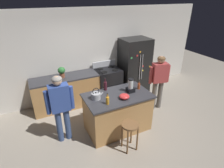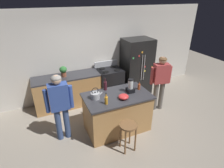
% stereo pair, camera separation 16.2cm
% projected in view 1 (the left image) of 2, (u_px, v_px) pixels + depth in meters
% --- Properties ---
extents(ground_plane, '(14.00, 14.00, 0.00)m').
position_uv_depth(ground_plane, '(117.00, 128.00, 4.58)').
color(ground_plane, '#9E9384').
extents(back_wall, '(8.00, 0.10, 2.70)m').
position_uv_depth(back_wall, '(88.00, 55.00, 5.55)').
color(back_wall, silver).
rests_on(back_wall, ground_plane).
extents(kitchen_island, '(1.53, 0.90, 0.94)m').
position_uv_depth(kitchen_island, '(117.00, 112.00, 4.37)').
color(kitchen_island, '#B7844C').
rests_on(kitchen_island, ground_plane).
extents(back_counter_run, '(2.00, 0.64, 0.94)m').
position_uv_depth(back_counter_run, '(68.00, 91.00, 5.30)').
color(back_counter_run, '#B7844C').
rests_on(back_counter_run, ground_plane).
extents(refrigerator, '(0.90, 0.73, 1.79)m').
position_uv_depth(refrigerator, '(134.00, 66.00, 5.94)').
color(refrigerator, black).
rests_on(refrigerator, ground_plane).
extents(stove_range, '(0.76, 0.65, 1.12)m').
position_uv_depth(stove_range, '(108.00, 83.00, 5.77)').
color(stove_range, black).
rests_on(stove_range, ground_plane).
extents(person_by_island_left, '(0.59, 0.23, 1.59)m').
position_uv_depth(person_by_island_left, '(60.00, 104.00, 3.81)').
color(person_by_island_left, '#384C7A').
rests_on(person_by_island_left, ground_plane).
extents(person_by_sink_right, '(0.60, 0.30, 1.58)m').
position_uv_depth(person_by_sink_right, '(159.00, 78.00, 4.98)').
color(person_by_sink_right, '#66605B').
rests_on(person_by_sink_right, ground_plane).
extents(bar_stool, '(0.36, 0.36, 0.65)m').
position_uv_depth(bar_stool, '(130.00, 130.00, 3.75)').
color(bar_stool, brown).
rests_on(bar_stool, ground_plane).
extents(potted_plant, '(0.20, 0.20, 0.30)m').
position_uv_depth(potted_plant, '(62.00, 72.00, 4.97)').
color(potted_plant, brown).
rests_on(potted_plant, back_counter_run).
extents(blender_appliance, '(0.17, 0.17, 0.33)m').
position_uv_depth(blender_appliance, '(131.00, 86.00, 4.25)').
color(blender_appliance, black).
rests_on(blender_appliance, kitchen_island).
extents(bottle_soda, '(0.07, 0.07, 0.26)m').
position_uv_depth(bottle_soda, '(108.00, 100.00, 3.78)').
color(bottle_soda, orange).
rests_on(bottle_soda, kitchen_island).
extents(bottle_wine, '(0.08, 0.08, 0.32)m').
position_uv_depth(bottle_wine, '(105.00, 86.00, 4.33)').
color(bottle_wine, '#471923').
rests_on(bottle_wine, kitchen_island).
extents(bottle_cooking_sauce, '(0.06, 0.06, 0.22)m').
position_uv_depth(bottle_cooking_sauce, '(139.00, 86.00, 4.40)').
color(bottle_cooking_sauce, '#B24C26').
rests_on(bottle_cooking_sauce, kitchen_island).
extents(mixing_bowl, '(0.23, 0.23, 0.10)m').
position_uv_depth(mixing_bowl, '(124.00, 96.00, 4.01)').
color(mixing_bowl, red).
rests_on(mixing_bowl, kitchen_island).
extents(tea_kettle, '(0.28, 0.20, 0.27)m').
position_uv_depth(tea_kettle, '(96.00, 96.00, 3.98)').
color(tea_kettle, '#B7BABF').
rests_on(tea_kettle, kitchen_island).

